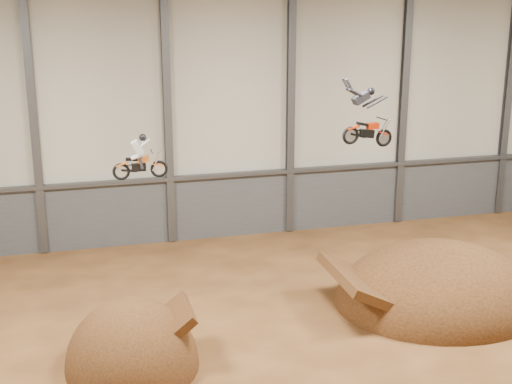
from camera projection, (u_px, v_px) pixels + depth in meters
floor at (322, 369)px, 25.87m from camera, size 40.00×40.00×0.00m
back_wall at (230, 111)px, 37.86m from camera, size 40.00×0.10×14.00m
lower_band_back at (231, 206)px, 39.23m from camera, size 39.80×0.18×3.50m
steel_rail at (231, 175)px, 38.58m from camera, size 39.80×0.35×0.20m
steel_column_1 at (33, 120)px, 35.22m from camera, size 0.40×0.36×13.90m
steel_column_2 at (168, 114)px, 36.86m from camera, size 0.40×0.36×13.90m
steel_column_3 at (291, 109)px, 38.49m from camera, size 0.40×0.36×13.90m
steel_column_4 at (403, 104)px, 40.12m from camera, size 0.40×0.36×13.90m
steel_column_5 at (507, 99)px, 41.75m from camera, size 0.40×0.36×13.90m
takeoff_ramp at (133, 365)px, 26.16m from camera, size 4.86×5.61×4.86m
landing_ramp at (437, 302)px, 31.34m from camera, size 9.08×8.03×5.24m
fmx_rider_a at (140, 155)px, 26.53m from camera, size 2.10×0.84×1.89m
fmx_rider_b at (367, 114)px, 26.85m from camera, size 3.26×1.22×2.84m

